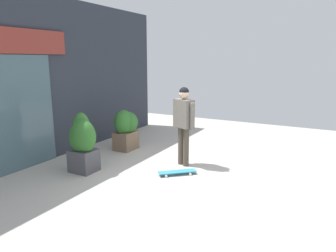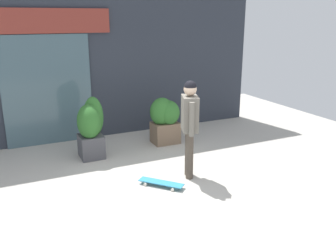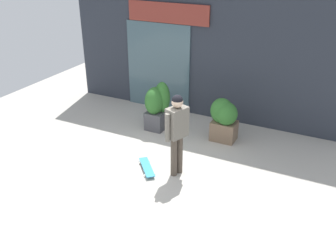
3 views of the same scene
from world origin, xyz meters
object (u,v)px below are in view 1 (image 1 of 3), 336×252
Objects in this scene: skateboard at (177,172)px; planter_box_left at (126,128)px; skateboarder at (184,118)px; planter_box_right at (82,141)px.

planter_box_left is at bearing -68.22° from skateboard.
skateboarder is 1.92m from planter_box_left.
skateboarder is 1.41× the size of planter_box_right.
skateboard is 2.07m from planter_box_right.
planter_box_right is at bearing -20.04° from skateboard.
planter_box_right is (-1.35, 1.69, -0.41)m from skateboarder.
skateboarder is at bearing -117.70° from skateboard.
skateboard is at bearing 34.74° from skateboarder.
skateboard is 0.67× the size of planter_box_left.
skateboarder reaches higher than planter_box_right.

